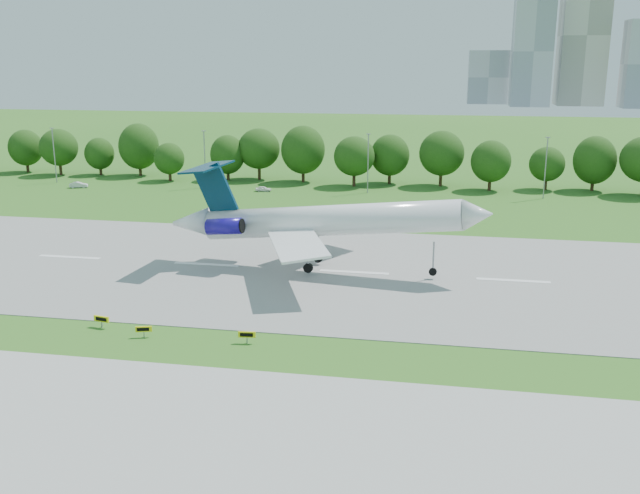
{
  "coord_description": "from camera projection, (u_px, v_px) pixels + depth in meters",
  "views": [
    {
      "loc": [
        31.64,
        -62.62,
        26.77
      ],
      "look_at": [
        16.79,
        18.0,
        5.11
      ],
      "focal_mm": 40.0,
      "sensor_mm": 36.0,
      "label": 1
    }
  ],
  "objects": [
    {
      "name": "skyline",
      "position": [
        574.0,
        53.0,
        418.01
      ],
      "size": [
        127.0,
        52.0,
        80.0
      ],
      "color": "#B2B2B7",
      "rests_on": "ground"
    },
    {
      "name": "taxi_sign_centre",
      "position": [
        101.0,
        319.0,
        73.15
      ],
      "size": [
        1.77,
        0.52,
        1.24
      ],
      "rotation": [
        0.0,
        0.0,
        -0.19
      ],
      "color": "gray",
      "rests_on": "ground"
    },
    {
      "name": "service_vehicle_a",
      "position": [
        79.0,
        185.0,
        152.98
      ],
      "size": [
        4.03,
        2.51,
        1.26
      ],
      "primitive_type": "imported",
      "rotation": [
        0.0,
        0.0,
        1.91
      ],
      "color": "silver",
      "rests_on": "ground"
    },
    {
      "name": "taxi_sign_left",
      "position": [
        144.0,
        329.0,
        70.59
      ],
      "size": [
        1.6,
        0.63,
        1.14
      ],
      "rotation": [
        0.0,
        0.0,
        0.29
      ],
      "color": "gray",
      "rests_on": "ground"
    },
    {
      "name": "taxi_sign_right",
      "position": [
        247.0,
        335.0,
        69.08
      ],
      "size": [
        1.72,
        0.4,
        1.2
      ],
      "rotation": [
        0.0,
        0.0,
        0.12
      ],
      "color": "gray",
      "rests_on": "ground"
    },
    {
      "name": "light_poles",
      "position": [
        285.0,
        160.0,
        148.71
      ],
      "size": [
        175.9,
        0.25,
        12.19
      ],
      "color": "gray",
      "rests_on": "ground"
    },
    {
      "name": "service_vehicle_b",
      "position": [
        263.0,
        189.0,
        148.66
      ],
      "size": [
        3.38,
        1.73,
        1.1
      ],
      "primitive_type": "imported",
      "rotation": [
        0.0,
        0.0,
        1.71
      ],
      "color": "white",
      "rests_on": "ground"
    },
    {
      "name": "ground",
      "position": [
        124.0,
        333.0,
        71.92
      ],
      "size": [
        600.0,
        600.0,
        0.0
      ],
      "primitive_type": "plane",
      "color": "#266019",
      "rests_on": "ground"
    },
    {
      "name": "taxiway",
      "position": [
        21.0,
        418.0,
        54.8
      ],
      "size": [
        400.0,
        23.0,
        0.08
      ],
      "primitive_type": "cube",
      "color": "#ADADA8",
      "rests_on": "ground"
    },
    {
      "name": "runway",
      "position": [
        207.0,
        265.0,
        95.68
      ],
      "size": [
        400.0,
        45.0,
        0.08
      ],
      "primitive_type": "cube",
      "color": "gray",
      "rests_on": "ground"
    },
    {
      "name": "tree_line",
      "position": [
        306.0,
        155.0,
        157.82
      ],
      "size": [
        288.4,
        8.4,
        10.4
      ],
      "color": "#382314",
      "rests_on": "ground"
    },
    {
      "name": "airliner",
      "position": [
        314.0,
        220.0,
        91.55
      ],
      "size": [
        42.75,
        30.89,
        13.34
      ],
      "rotation": [
        0.0,
        -0.1,
        -0.08
      ],
      "color": "white",
      "rests_on": "ground"
    }
  ]
}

